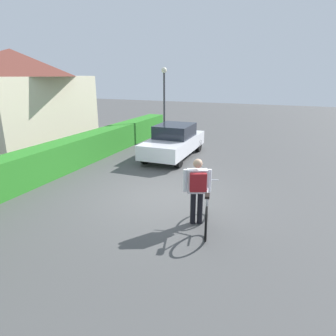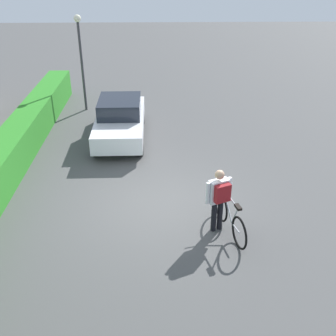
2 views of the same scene
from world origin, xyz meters
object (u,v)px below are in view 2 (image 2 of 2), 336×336
parked_car_near (120,119)px  bicycle (230,218)px  person_rider (219,195)px  street_lamp (80,50)px

parked_car_near → bicycle: (-5.60, -3.00, -0.28)m
bicycle → person_rider: 0.63m
bicycle → person_rider: person_rider is taller
parked_car_near → street_lamp: street_lamp is taller
parked_car_near → street_lamp: (2.93, 1.69, 1.78)m
parked_car_near → person_rider: 6.15m
bicycle → parked_car_near: bearing=28.1°
street_lamp → person_rider: bearing=-152.4°
bicycle → person_rider: bearing=70.4°
bicycle → person_rider: (0.10, 0.28, 0.56)m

